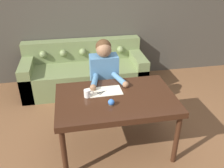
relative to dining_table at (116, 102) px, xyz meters
name	(u,v)px	position (x,y,z in m)	size (l,w,h in m)	color
ground_plane	(119,147)	(0.03, -0.05, -0.66)	(16.00, 16.00, 0.00)	brown
wall_back	(95,10)	(0.03, 2.07, 0.64)	(8.00, 0.06, 2.60)	#474238
dining_table	(116,102)	(0.00, 0.00, 0.00)	(1.37, 0.89, 0.73)	#381E11
couch	(84,72)	(-0.26, 1.63, -0.37)	(2.13, 0.86, 0.82)	olive
person	(104,81)	(-0.04, 0.62, -0.05)	(0.48, 0.60, 1.22)	#33281E
pattern_paper_main	(105,91)	(-0.10, 0.15, 0.07)	(0.40, 0.24, 0.00)	beige
scissors	(103,92)	(-0.13, 0.13, 0.07)	(0.22, 0.16, 0.01)	silver
mug	(87,93)	(-0.32, 0.07, 0.12)	(0.11, 0.08, 0.09)	silver
pin_cushion	(111,102)	(-0.08, -0.15, 0.10)	(0.07, 0.07, 0.07)	#4C3828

